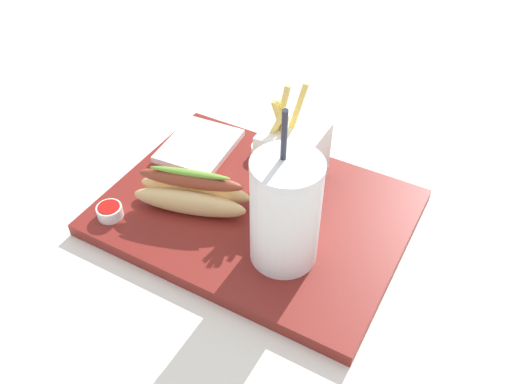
# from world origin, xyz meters

# --- Properties ---
(ground_plane) EXTENTS (2.40, 2.40, 0.02)m
(ground_plane) POSITION_xyz_m (0.00, 0.00, -0.01)
(ground_plane) COLOR silver
(food_tray) EXTENTS (0.43, 0.32, 0.02)m
(food_tray) POSITION_xyz_m (0.00, 0.00, 0.01)
(food_tray) COLOR maroon
(food_tray) RESTS_ON ground_plane
(soda_cup) EXTENTS (0.09, 0.09, 0.23)m
(soda_cup) POSITION_xyz_m (-0.08, 0.06, 0.10)
(soda_cup) COLOR white
(soda_cup) RESTS_ON food_tray
(fries_basket) EXTENTS (0.08, 0.09, 0.16)m
(fries_basket) POSITION_xyz_m (-0.02, -0.08, 0.07)
(fries_basket) COLOR white
(fries_basket) RESTS_ON food_tray
(hot_dog_1) EXTENTS (0.17, 0.10, 0.07)m
(hot_dog_1) POSITION_xyz_m (0.08, 0.04, 0.05)
(hot_dog_1) COLOR #DBB775
(hot_dog_1) RESTS_ON food_tray
(ketchup_cup_1) EXTENTS (0.04, 0.04, 0.02)m
(ketchup_cup_1) POSITION_xyz_m (0.17, 0.12, 0.03)
(ketchup_cup_1) COLOR white
(ketchup_cup_1) RESTS_ON food_tray
(ketchup_cup_2) EXTENTS (0.04, 0.04, 0.02)m
(ketchup_cup_2) POSITION_xyz_m (0.05, -0.11, 0.03)
(ketchup_cup_2) COLOR white
(ketchup_cup_2) RESTS_ON food_tray
(napkin_stack) EXTENTS (0.12, 0.14, 0.01)m
(napkin_stack) POSITION_xyz_m (0.15, -0.08, 0.03)
(napkin_stack) COLOR white
(napkin_stack) RESTS_ON food_tray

